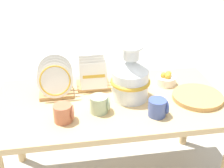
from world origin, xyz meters
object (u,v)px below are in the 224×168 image
at_px(mug_terracotta_glaze, 64,113).
at_px(mug_sage_glaze, 100,104).
at_px(ceramic_vase, 131,77).
at_px(wicker_charger_stack, 198,97).
at_px(fruit_bowl, 166,79).
at_px(dish_rack_round_plates, 56,82).
at_px(dish_rack_square_plates, 93,78).
at_px(mug_cobalt_glaze, 158,108).

xyz_separation_m(mug_terracotta_glaze, mug_sage_glaze, (0.20, 0.06, 0.00)).
bearing_deg(ceramic_vase, wicker_charger_stack, -11.57).
xyz_separation_m(wicker_charger_stack, fruit_bowl, (-0.13, 0.21, 0.02)).
relative_size(wicker_charger_stack, mug_sage_glaze, 2.77).
height_order(mug_sage_glaze, fruit_bowl, mug_sage_glaze).
relative_size(dish_rack_round_plates, mug_terracotta_glaze, 2.12).
height_order(dish_rack_round_plates, wicker_charger_stack, dish_rack_round_plates).
relative_size(ceramic_vase, mug_terracotta_glaze, 3.11).
bearing_deg(ceramic_vase, dish_rack_square_plates, 139.42).
distance_m(ceramic_vase, mug_terracotta_glaze, 0.44).
bearing_deg(mug_sage_glaze, ceramic_vase, 32.07).
bearing_deg(mug_sage_glaze, mug_cobalt_glaze, -15.55).
bearing_deg(dish_rack_round_plates, dish_rack_square_plates, 17.40).
height_order(wicker_charger_stack, mug_terracotta_glaze, mug_terracotta_glaze).
bearing_deg(mug_cobalt_glaze, mug_terracotta_glaze, 176.85).
bearing_deg(wicker_charger_stack, dish_rack_square_plates, 156.94).
relative_size(dish_rack_round_plates, mug_cobalt_glaze, 2.12).
xyz_separation_m(ceramic_vase, dish_rack_square_plates, (-0.20, 0.17, -0.08)).
bearing_deg(ceramic_vase, mug_sage_glaze, -147.93).
distance_m(mug_cobalt_glaze, mug_sage_glaze, 0.32).
distance_m(dish_rack_square_plates, mug_cobalt_glaze, 0.49).
xyz_separation_m(dish_rack_round_plates, mug_terracotta_glaze, (0.04, -0.28, -0.04)).
distance_m(ceramic_vase, mug_cobalt_glaze, 0.25).
height_order(mug_terracotta_glaze, mug_cobalt_glaze, same).
height_order(dish_rack_square_plates, mug_cobalt_glaze, dish_rack_square_plates).
relative_size(dish_rack_square_plates, mug_cobalt_glaze, 1.90).
height_order(mug_cobalt_glaze, fruit_bowl, mug_cobalt_glaze).
relative_size(dish_rack_square_plates, fruit_bowl, 1.62).
bearing_deg(dish_rack_round_plates, mug_terracotta_glaze, -82.27).
distance_m(ceramic_vase, dish_rack_round_plates, 0.45).
bearing_deg(dish_rack_round_plates, mug_sage_glaze, -43.54).
bearing_deg(ceramic_vase, fruit_bowl, 26.44).
relative_size(dish_rack_square_plates, mug_terracotta_glaze, 1.90).
xyz_separation_m(dish_rack_square_plates, wicker_charger_stack, (0.60, -0.25, -0.05)).
xyz_separation_m(dish_rack_square_plates, mug_cobalt_glaze, (0.31, -0.38, -0.01)).
bearing_deg(fruit_bowl, mug_sage_glaze, -151.10).
distance_m(dish_rack_round_plates, mug_terracotta_glaze, 0.29).
distance_m(mug_sage_glaze, fruit_bowl, 0.53).
height_order(ceramic_vase, mug_sage_glaze, ceramic_vase).
height_order(dish_rack_square_plates, wicker_charger_stack, dish_rack_square_plates).
bearing_deg(fruit_bowl, ceramic_vase, -153.56).
distance_m(ceramic_vase, wicker_charger_stack, 0.42).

